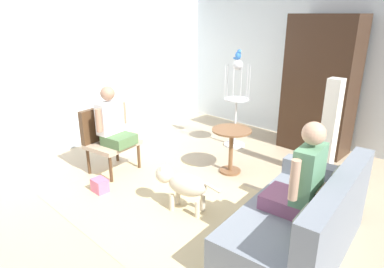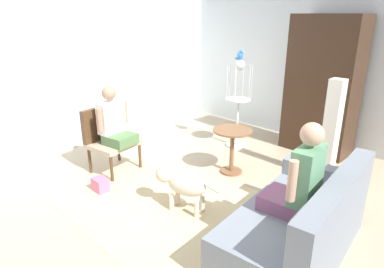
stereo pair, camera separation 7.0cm
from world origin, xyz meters
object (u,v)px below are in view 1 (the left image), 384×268
Objects in this scene: couch at (302,223)px; parrot at (238,55)px; dog at (182,183)px; armoire_cabinet at (320,86)px; armchair at (106,135)px; column_lamp at (329,131)px; bird_cage_stand at (236,102)px; handbag at (100,186)px; person_on_couch at (302,178)px; round_end_table at (231,143)px; person_on_armchair at (113,122)px.

parrot reaches higher than couch.
dog is 2.96m from armoire_cabinet.
column_lamp is (2.42, 1.91, 0.16)m from armchair.
dog is 0.36× the size of armoire_cabinet.
dog is 2.26m from bird_cage_stand.
column_lamp is at bearing 51.37° from handbag.
handbag is (-1.32, -3.29, -1.00)m from armoire_cabinet.
handbag is at bearing -42.55° from armchair.
handbag is (-0.27, -2.51, -0.69)m from bird_cage_stand.
bird_cage_stand reaches higher than person_on_couch.
bird_cage_stand is at bearing 69.05° from armchair.
person_on_couch is 5.19× the size of parrot.
armchair is 1.79m from round_end_table.
person_on_armchair is at bearing -176.36° from person_on_couch.
armchair is at bearing -175.53° from couch.
bird_cage_stand is (0.63, 2.01, 0.02)m from person_on_armchair.
armchair is 0.63× the size of bird_cage_stand.
armoire_cabinet is at bearing 112.60° from couch.
dog is at bearing -69.00° from parrot.
armchair is at bearing -110.95° from bird_cage_stand.
person_on_couch reaches higher than dog.
handbag is (-0.26, -2.51, -1.46)m from parrot.
couch is 2.93m from armchair.
person_on_couch is 1.09× the size of person_on_armchair.
bird_cage_stand reaches higher than person_on_armchair.
column_lamp is 3.11m from handbag.
column_lamp reaches higher than dog.
round_end_table is 3.83× the size of parrot.
parrot is at bearing 72.78° from person_on_armchair.
dog is at bearing -1.13° from armchair.
round_end_table is 1.11m from bird_cage_stand.
person_on_couch is 1.77m from column_lamp.
dog is 2.15m from column_lamp.
parrot is 1.86m from column_lamp.
person_on_couch is 1.13× the size of dog.
person_on_couch reaches higher than person_on_armchair.
person_on_armchair is at bearing -175.77° from couch.
person_on_armchair is 3.28m from armoire_cabinet.
column_lamp is (1.64, -0.13, -0.86)m from parrot.
handbag is at bearing -163.73° from couch.
bird_cage_stand is at bearing -143.48° from armoire_cabinet.
column_lamp reaches higher than handbag.
couch is 2.04× the size of person_on_couch.
person_on_armchair is 0.58× the size of column_lamp.
bird_cage_stand is (-2.13, 1.81, 0.47)m from couch.
armchair is 2.41m from parrot.
person_on_armchair is at bearing -107.22° from parrot.
dog is at bearing 22.71° from handbag.
round_end_table is at bearing 147.52° from person_on_couch.
person_on_couch is at bearing 9.93° from dog.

